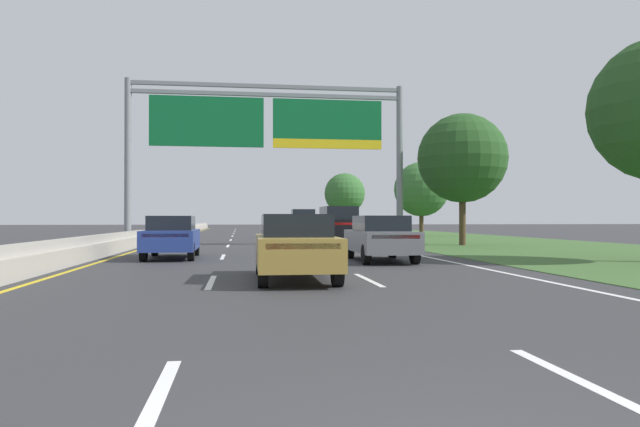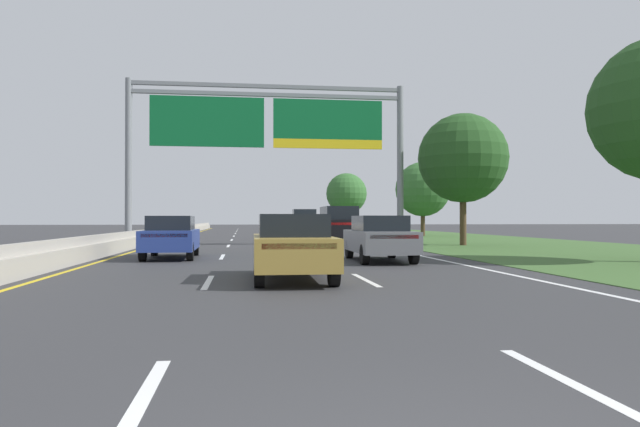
# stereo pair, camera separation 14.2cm
# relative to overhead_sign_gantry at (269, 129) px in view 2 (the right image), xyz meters

# --- Properties ---
(ground_plane) EXTENTS (220.00, 220.00, 0.00)m
(ground_plane) POSITION_rel_overhead_sign_gantry_xyz_m (-0.30, 6.63, -6.31)
(ground_plane) COLOR #333335
(lane_striping) EXTENTS (11.96, 106.00, 0.01)m
(lane_striping) POSITION_rel_overhead_sign_gantry_xyz_m (-0.30, 6.17, -6.30)
(lane_striping) COLOR white
(lane_striping) RESTS_ON ground
(grass_verge_right) EXTENTS (14.00, 110.00, 0.02)m
(grass_verge_right) POSITION_rel_overhead_sign_gantry_xyz_m (13.65, 6.63, -6.30)
(grass_verge_right) COLOR #3D602D
(grass_verge_right) RESTS_ON ground
(median_barrier_concrete) EXTENTS (0.60, 110.00, 0.85)m
(median_barrier_concrete) POSITION_rel_overhead_sign_gantry_xyz_m (-6.90, 6.63, -5.95)
(median_barrier_concrete) COLOR #A8A399
(median_barrier_concrete) RESTS_ON ground
(overhead_sign_gantry) EXTENTS (15.06, 0.42, 8.88)m
(overhead_sign_gantry) POSITION_rel_overhead_sign_gantry_xyz_m (0.00, 0.00, 0.00)
(overhead_sign_gantry) COLOR gray
(overhead_sign_gantry) RESTS_ON ground
(pickup_truck_silver) EXTENTS (2.09, 5.43, 2.20)m
(pickup_truck_silver) POSITION_rel_overhead_sign_gantry_xyz_m (3.32, 12.62, -5.23)
(pickup_truck_silver) COLOR #B2B5BA
(pickup_truck_silver) RESTS_ON ground
(car_gold_centre_lane_sedan) EXTENTS (1.89, 4.43, 1.57)m
(car_gold_centre_lane_sedan) POSITION_rel_overhead_sign_gantry_xyz_m (-0.18, -17.62, -5.49)
(car_gold_centre_lane_sedan) COLOR #A38438
(car_gold_centre_lane_sedan) RESTS_ON ground
(car_black_right_lane_suv) EXTENTS (1.94, 4.71, 2.11)m
(car_black_right_lane_suv) POSITION_rel_overhead_sign_gantry_xyz_m (3.64, -1.11, -5.21)
(car_black_right_lane_suv) COLOR black
(car_black_right_lane_suv) RESTS_ON ground
(car_blue_left_lane_sedan) EXTENTS (1.89, 4.43, 1.57)m
(car_blue_left_lane_sedan) POSITION_rel_overhead_sign_gantry_xyz_m (-4.00, -9.41, -5.49)
(car_blue_left_lane_sedan) COLOR navy
(car_blue_left_lane_sedan) RESTS_ON ground
(car_white_right_lane_sedan) EXTENTS (1.91, 4.44, 1.57)m
(car_white_right_lane_sedan) POSITION_rel_overhead_sign_gantry_xyz_m (3.59, 20.06, -5.49)
(car_white_right_lane_sedan) COLOR silver
(car_white_right_lane_sedan) RESTS_ON ground
(car_grey_right_lane_sedan) EXTENTS (1.89, 4.43, 1.57)m
(car_grey_right_lane_sedan) POSITION_rel_overhead_sign_gantry_xyz_m (3.31, -11.89, -5.49)
(car_grey_right_lane_sedan) COLOR slate
(car_grey_right_lane_sedan) RESTS_ON ground
(roadside_tree_mid) EXTENTS (4.89, 4.89, 7.24)m
(roadside_tree_mid) POSITION_rel_overhead_sign_gantry_xyz_m (10.59, -0.98, -1.53)
(roadside_tree_mid) COLOR #4C3823
(roadside_tree_mid) RESTS_ON ground
(roadside_tree_far) EXTENTS (4.60, 4.60, 6.27)m
(roadside_tree_far) POSITION_rel_overhead_sign_gantry_xyz_m (13.67, 15.96, -2.35)
(roadside_tree_far) COLOR #4C3823
(roadside_tree_far) RESTS_ON ground
(roadside_tree_distant) EXTENTS (4.62, 4.62, 6.64)m
(roadside_tree_distant) POSITION_rel_overhead_sign_gantry_xyz_m (10.23, 33.38, -1.98)
(roadside_tree_distant) COLOR #4C3823
(roadside_tree_distant) RESTS_ON ground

